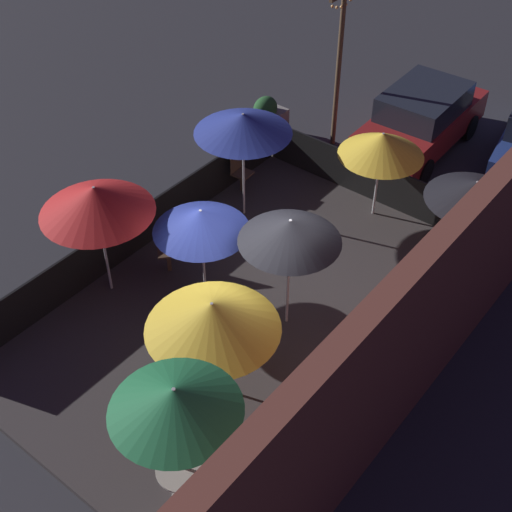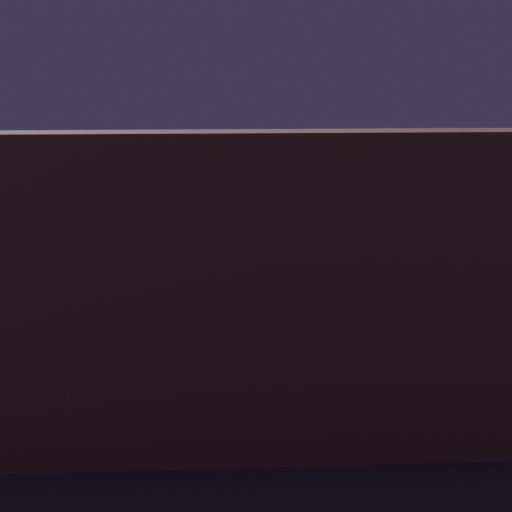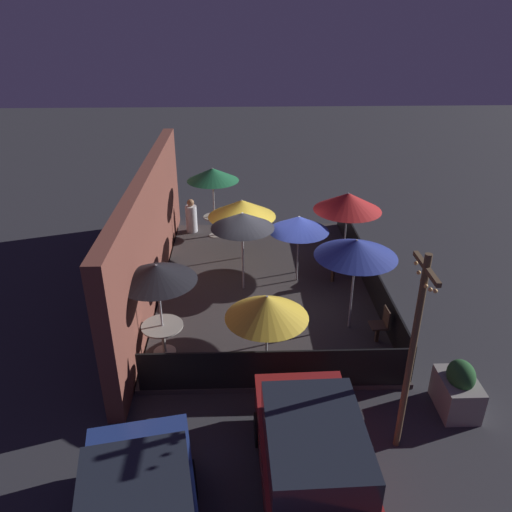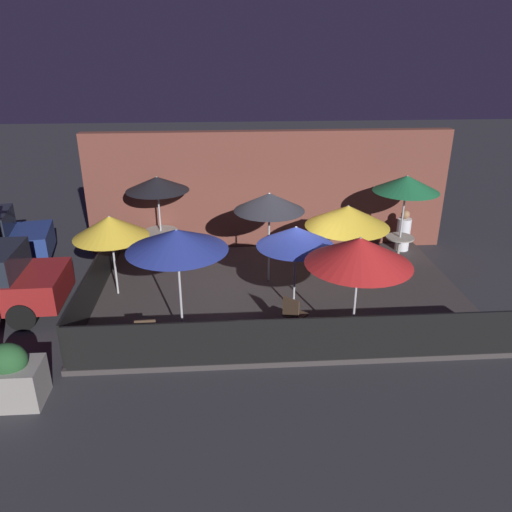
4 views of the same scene
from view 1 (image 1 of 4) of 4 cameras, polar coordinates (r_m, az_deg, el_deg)
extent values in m
plane|color=#2D2D33|center=(13.49, -0.36, -4.87)|extent=(60.00, 60.00, 0.00)
cube|color=#383333|center=(13.45, -0.37, -4.69)|extent=(9.07, 6.05, 0.12)
cube|color=brown|center=(11.08, 12.89, -5.83)|extent=(10.67, 0.36, 3.57)
cube|color=black|center=(14.67, -9.48, 2.04)|extent=(8.87, 0.05, 0.95)
cube|color=black|center=(16.02, 9.81, 5.76)|extent=(0.05, 5.85, 0.95)
cylinder|color=#B2B2B7|center=(13.84, 16.37, 1.74)|extent=(0.05, 0.05, 2.35)
cone|color=black|center=(13.27, 17.16, 5.01)|extent=(1.77, 1.77, 0.39)
cylinder|color=#B2B2B7|center=(10.08, -6.07, -14.94)|extent=(0.05, 0.05, 2.50)
cone|color=#1E6B3D|center=(9.25, -6.52, -11.35)|extent=(1.78, 1.78, 0.44)
cylinder|color=#B2B2B7|center=(15.32, 9.72, 6.41)|extent=(0.05, 0.05, 2.03)
cone|color=gold|center=(14.91, 10.05, 8.79)|extent=(1.79, 1.79, 0.52)
cylinder|color=#B2B2B7|center=(13.06, -4.25, 0.07)|extent=(0.05, 0.05, 2.07)
cone|color=#283893|center=(12.54, -4.43, 2.86)|extent=(1.75, 1.75, 0.45)
cylinder|color=#B2B2B7|center=(14.99, -1.00, 7.22)|extent=(0.05, 0.05, 2.47)
cone|color=#283893|center=(14.45, -1.05, 10.57)|extent=(2.00, 2.00, 0.43)
cylinder|color=#B2B2B7|center=(12.44, 2.60, -1.41)|extent=(0.05, 0.05, 2.37)
cone|color=black|center=(11.81, 2.74, 2.05)|extent=(1.77, 1.77, 0.45)
cylinder|color=#B2B2B7|center=(13.38, -12.14, 1.23)|extent=(0.05, 0.05, 2.40)
cone|color=red|center=(12.82, -12.71, 4.41)|extent=(2.07, 2.07, 0.55)
cylinder|color=#B2B2B7|center=(11.48, -3.37, -7.35)|extent=(0.05, 0.05, 2.00)
cone|color=gold|center=(10.94, -3.52, -4.81)|extent=(2.15, 2.15, 0.55)
cylinder|color=#9E998E|center=(14.58, 15.53, -1.80)|extent=(0.54, 0.54, 0.02)
cylinder|color=#9E998E|center=(14.35, 15.77, -0.77)|extent=(0.08, 0.08, 0.73)
cylinder|color=#9E998E|center=(14.11, 16.05, 0.39)|extent=(0.98, 0.98, 0.04)
cylinder|color=#9E998E|center=(11.12, -5.60, -18.53)|extent=(0.43, 0.43, 0.02)
cylinder|color=#9E998E|center=(10.83, -5.73, -17.60)|extent=(0.08, 0.08, 0.71)
cylinder|color=#9E998E|center=(10.51, -5.86, -16.53)|extent=(0.78, 0.78, 0.04)
cube|color=#4C3828|center=(16.26, -1.08, 5.91)|extent=(0.08, 0.08, 0.44)
cube|color=#4C3828|center=(16.13, -1.09, 6.62)|extent=(0.42, 0.42, 0.04)
cube|color=#4C3828|center=(16.08, -1.62, 7.53)|extent=(0.40, 0.05, 0.44)
cube|color=#4C3828|center=(14.22, -6.98, -0.39)|extent=(0.11, 0.11, 0.46)
cube|color=#4C3828|center=(14.06, -7.06, 0.38)|extent=(0.57, 0.57, 0.04)
cube|color=#4C3828|center=(14.04, -7.18, 1.59)|extent=(0.31, 0.30, 0.44)
sphere|color=#9E704C|center=(9.71, -3.87, -19.65)|extent=(0.26, 0.26, 0.26)
cube|color=gray|center=(18.27, 0.74, 10.35)|extent=(1.04, 0.73, 0.76)
ellipsoid|color=#235128|center=(18.02, 0.75, 11.72)|extent=(0.68, 0.54, 0.61)
cylinder|color=brown|center=(17.40, 6.61, 14.63)|extent=(0.12, 0.12, 4.07)
sphere|color=#F4B260|center=(16.99, 7.58, 19.65)|extent=(0.07, 0.07, 0.07)
sphere|color=#F4B260|center=(16.86, 7.21, 19.34)|extent=(0.07, 0.07, 0.07)
sphere|color=#F4B260|center=(16.72, 6.85, 19.17)|extent=(0.07, 0.07, 0.07)
sphere|color=#F4B260|center=(16.55, 6.49, 19.15)|extent=(0.07, 0.07, 0.07)
sphere|color=#F4B260|center=(16.38, 6.14, 19.24)|extent=(0.07, 0.07, 0.07)
cube|color=maroon|center=(18.17, 13.00, 10.14)|extent=(4.09, 1.81, 0.70)
cube|color=#1E232D|center=(17.86, 13.31, 11.93)|extent=(2.27, 1.62, 0.60)
cylinder|color=black|center=(17.10, 13.31, 6.58)|extent=(0.64, 0.20, 0.64)
cylinder|color=black|center=(17.66, 8.63, 8.46)|extent=(0.64, 0.20, 0.64)
cylinder|color=black|center=(19.12, 16.72, 9.85)|extent=(0.64, 0.20, 0.64)
cylinder|color=black|center=(19.62, 12.41, 11.49)|extent=(0.64, 0.20, 0.64)
cylinder|color=black|center=(17.62, 18.42, 6.59)|extent=(0.66, 0.29, 0.64)
camera|label=2|loc=(9.67, 53.70, -13.59)|focal=50.00mm
camera|label=3|loc=(20.96, 28.24, 31.17)|focal=35.00mm
camera|label=4|loc=(19.48, -26.85, 25.99)|focal=35.00mm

